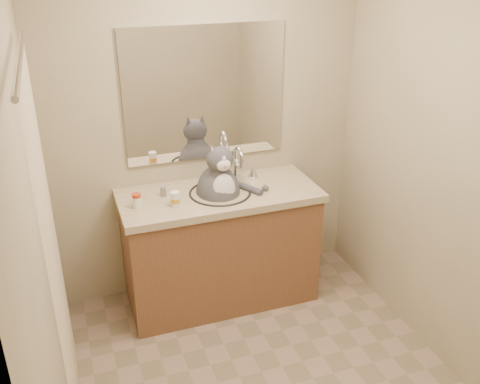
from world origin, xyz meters
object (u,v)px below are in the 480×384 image
cat (219,189)px  grey_canister (163,192)px  pill_bottle_orange (175,199)px  pill_bottle_redcap (137,201)px

cat → grey_canister: (-0.36, 0.08, 0.00)m
cat → pill_bottle_orange: (-0.32, -0.09, 0.02)m
pill_bottle_orange → grey_canister: 0.18m
cat → pill_bottle_orange: bearing=-166.9°
grey_canister → pill_bottle_orange: bearing=-76.5°
cat → pill_bottle_orange: cat is taller
pill_bottle_redcap → grey_canister: 0.22m
cat → grey_canister: 0.37m
pill_bottle_redcap → grey_canister: (0.19, 0.12, -0.02)m
pill_bottle_orange → grey_canister: (-0.04, 0.17, -0.02)m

